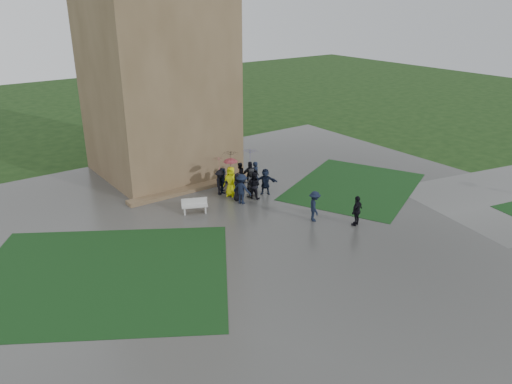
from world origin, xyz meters
TOP-DOWN VIEW (x-y plane):
  - ground at (0.00, 0.00)m, footprint 120.00×120.00m
  - plaza at (0.00, 2.00)m, footprint 34.00×34.00m
  - lawn_inset_left at (-8.50, 4.00)m, footprint 14.10×13.46m
  - lawn_inset_right at (8.50, 5.00)m, footprint 11.12×10.15m
  - tower at (0.00, 15.00)m, footprint 8.00×8.00m
  - tower_plinth at (0.00, 10.60)m, footprint 9.00×0.80m
  - bench at (-1.82, 7.47)m, footprint 1.51×1.01m
  - visitor_cluster at (1.89, 8.31)m, footprint 3.57×3.62m
  - pedestrian_mid at (2.92, 2.73)m, footprint 1.05×1.23m
  - pedestrian_near at (4.37, 0.98)m, footprint 1.09×0.80m

SIDE VIEW (x-z plane):
  - ground at x=0.00m, z-range 0.00..0.00m
  - plaza at x=0.00m, z-range 0.00..0.02m
  - lawn_inset_left at x=-8.50m, z-range 0.02..0.03m
  - lawn_inset_right at x=8.50m, z-range 0.02..0.03m
  - tower_plinth at x=0.00m, z-range 0.02..0.24m
  - bench at x=-1.82m, z-range 0.03..0.88m
  - pedestrian_near at x=4.37m, z-range 0.02..1.69m
  - pedestrian_mid at x=2.92m, z-range 0.02..1.72m
  - visitor_cluster at x=1.89m, z-range -0.18..2.54m
  - tower at x=0.00m, z-range 0.00..18.00m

